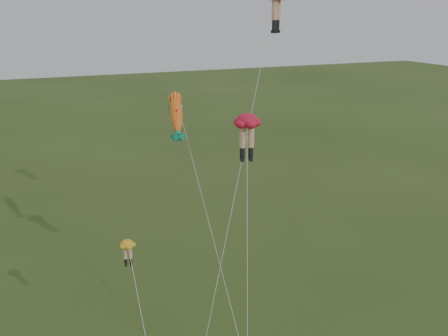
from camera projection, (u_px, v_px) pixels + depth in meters
name	position (u px, v px, depth m)	size (l,w,h in m)	color
legs_kite_red_high	(276.00, 1.00, 31.74)	(10.15, 9.37, 22.11)	red
legs_kite_red_mid	(247.00, 127.00, 27.78)	(3.40, 6.47, 15.24)	red
legs_kite_yellow	(129.00, 256.00, 26.99)	(1.10, 8.22, 8.77)	gold
fish_kite	(177.00, 113.00, 31.70)	(1.62, 12.26, 15.97)	gold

